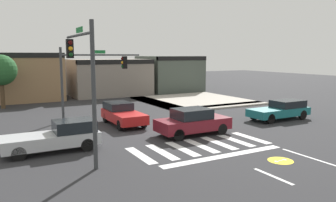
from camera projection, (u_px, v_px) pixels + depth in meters
ground_plane at (161, 129)px, 21.19m from camera, size 120.00×120.00×0.00m
crosswalk_near at (201, 146)px, 17.28m from camera, size 7.39×2.90×0.01m
bike_detector_marking at (280, 161)px, 14.85m from camera, size 1.14×1.14×0.01m
curb_corner_northeast at (192, 101)px, 33.40m from camera, size 10.00×10.60×0.15m
storefront_row at (107, 76)px, 38.91m from camera, size 24.76×6.98×4.93m
traffic_signal_northwest at (93, 70)px, 24.11m from camera, size 6.01×0.32×5.25m
traffic_signal_southwest at (82, 68)px, 14.66m from camera, size 0.32×4.49×6.11m
car_silver at (57, 136)px, 16.30m from camera, size 4.55×1.79×1.47m
car_maroon at (193, 122)px, 19.58m from camera, size 4.40×1.88×1.58m
car_teal at (281, 110)px, 24.23m from camera, size 4.74×1.81×1.39m
car_red at (122, 114)px, 22.51m from camera, size 1.83×4.27×1.44m
roadside_tree at (1, 70)px, 28.84m from camera, size 2.71×2.71×4.75m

